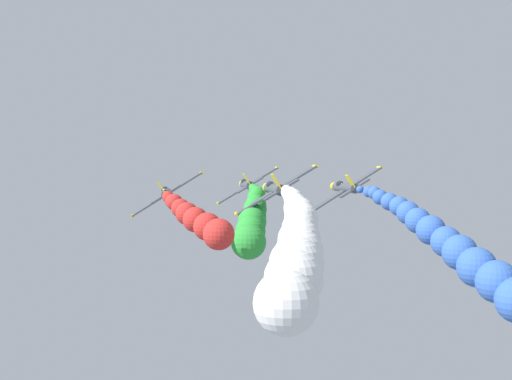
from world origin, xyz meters
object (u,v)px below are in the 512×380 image
airplane_lead (247,185)px  airplane_left_inner (167,193)px  airplane_left_outer (275,189)px  airplane_right_inner (345,187)px

airplane_lead → airplane_left_inner: 16.20m
airplane_lead → airplane_left_inner: size_ratio=1.00×
airplane_left_outer → airplane_lead: bearing=90.8°
airplane_lead → airplane_left_outer: airplane_left_outer is taller
airplane_left_inner → airplane_right_inner: airplane_right_inner is taller
airplane_left_inner → airplane_right_inner: bearing=-2.2°
airplane_lead → airplane_left_outer: bearing=-89.2°
airplane_lead → airplane_left_inner: bearing=-130.8°
airplane_right_inner → airplane_left_outer: 14.27m
airplane_left_inner → airplane_left_outer: airplane_left_outer is taller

